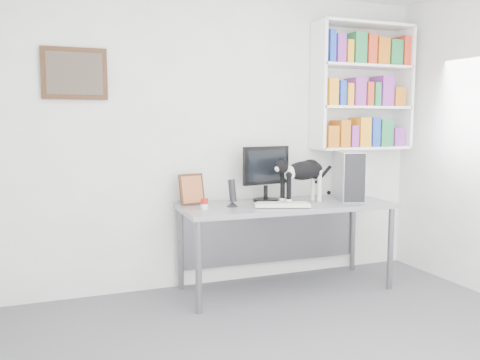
# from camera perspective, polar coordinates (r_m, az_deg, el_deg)

# --- Properties ---
(room) EXTENTS (4.01, 4.01, 2.70)m
(room) POSITION_cam_1_polar(r_m,az_deg,el_deg) (2.90, 11.37, 3.31)
(room) COLOR #58585D
(room) RESTS_ON ground
(bookshelf) EXTENTS (1.03, 0.28, 1.24)m
(bookshelf) POSITION_cam_1_polar(r_m,az_deg,el_deg) (5.22, 13.62, 10.12)
(bookshelf) COLOR white
(bookshelf) RESTS_ON room
(wall_art) EXTENTS (0.52, 0.04, 0.42)m
(wall_art) POSITION_cam_1_polar(r_m,az_deg,el_deg) (4.44, -18.08, 11.30)
(wall_art) COLOR #4B2A18
(wall_art) RESTS_ON room
(desk) EXTENTS (1.91, 0.79, 0.79)m
(desk) POSITION_cam_1_polar(r_m,az_deg,el_deg) (4.62, 5.14, -7.43)
(desk) COLOR gray
(desk) RESTS_ON room
(monitor) EXTENTS (0.52, 0.32, 0.51)m
(monitor) POSITION_cam_1_polar(r_m,az_deg,el_deg) (4.62, 2.91, 0.75)
(monitor) COLOR black
(monitor) RESTS_ON desk
(keyboard) EXTENTS (0.50, 0.33, 0.04)m
(keyboard) POSITION_cam_1_polar(r_m,az_deg,el_deg) (4.34, 4.75, -2.79)
(keyboard) COLOR silver
(keyboard) RESTS_ON desk
(pc_tower) EXTENTS (0.33, 0.49, 0.45)m
(pc_tower) POSITION_cam_1_polar(r_m,az_deg,el_deg) (4.84, 12.05, 0.50)
(pc_tower) COLOR #ADADB2
(pc_tower) RESTS_ON desk
(speaker) EXTENTS (0.14, 0.14, 0.24)m
(speaker) POSITION_cam_1_polar(r_m,az_deg,el_deg) (4.33, -0.87, -1.40)
(speaker) COLOR black
(speaker) RESTS_ON desk
(leaning_print) EXTENTS (0.24, 0.13, 0.28)m
(leaning_print) POSITION_cam_1_polar(r_m,az_deg,el_deg) (4.45, -5.44, -0.98)
(leaning_print) COLOR #4B2A18
(leaning_print) RESTS_ON desk
(soup_can) EXTENTS (0.06, 0.06, 0.09)m
(soup_can) POSITION_cam_1_polar(r_m,az_deg,el_deg) (4.21, -4.02, -2.71)
(soup_can) COLOR #B1160F
(soup_can) RESTS_ON desk
(cat) EXTENTS (0.66, 0.37, 0.39)m
(cat) POSITION_cam_1_polar(r_m,az_deg,el_deg) (4.52, 7.05, -0.16)
(cat) COLOR black
(cat) RESTS_ON desk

